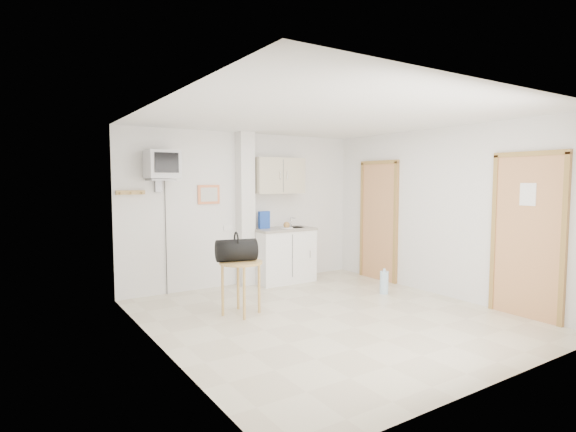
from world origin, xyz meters
TOP-DOWN VIEW (x-y plane):
  - ground at (0.00, 0.00)m, footprint 4.50×4.50m
  - room_envelope at (0.24, 0.09)m, footprint 4.24×4.54m
  - kitchenette at (0.57, 2.00)m, footprint 1.03×0.58m
  - crt_television at (-1.45, 2.02)m, footprint 0.44×0.45m
  - round_table at (-0.87, 0.70)m, footprint 0.55×0.55m
  - duffel_bag at (-0.91, 0.75)m, footprint 0.56×0.39m
  - water_bottle at (1.44, 0.46)m, footprint 0.13×0.13m

SIDE VIEW (x-z plane):
  - ground at x=0.00m, z-range 0.00..0.00m
  - water_bottle at x=1.44m, z-range -0.02..0.37m
  - round_table at x=-0.87m, z-range 0.24..0.93m
  - kitchenette at x=0.57m, z-range -0.25..1.85m
  - duffel_bag at x=-0.91m, z-range 0.65..1.02m
  - room_envelope at x=0.24m, z-range 0.26..2.81m
  - crt_television at x=-1.45m, z-range 0.86..3.01m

